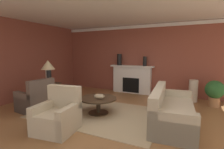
# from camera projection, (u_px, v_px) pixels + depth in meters

# --- Properties ---
(ground_plane) EXTENTS (9.76, 9.76, 0.00)m
(ground_plane) POSITION_uv_depth(u_px,v_px,m) (114.00, 120.00, 4.27)
(ground_plane) COLOR olive
(wall_fireplace) EXTENTS (8.11, 0.12, 2.81)m
(wall_fireplace) POSITION_uv_depth(u_px,v_px,m) (147.00, 60.00, 6.93)
(wall_fireplace) COLOR brown
(wall_fireplace) RESTS_ON ground_plane
(wall_window) EXTENTS (0.12, 6.86, 2.81)m
(wall_window) POSITION_uv_depth(u_px,v_px,m) (20.00, 61.00, 6.00)
(wall_window) COLOR brown
(wall_window) RESTS_ON ground_plane
(ceiling_panel) EXTENTS (8.11, 6.86, 0.06)m
(ceiling_panel) POSITION_uv_depth(u_px,v_px,m) (120.00, 6.00, 4.17)
(ceiling_panel) COLOR white
(crown_moulding) EXTENTS (8.11, 0.08, 0.12)m
(crown_moulding) POSITION_uv_depth(u_px,v_px,m) (148.00, 26.00, 6.69)
(crown_moulding) COLOR white
(area_rug) EXTENTS (3.41, 2.32, 0.01)m
(area_rug) POSITION_uv_depth(u_px,v_px,m) (98.00, 113.00, 4.75)
(area_rug) COLOR tan
(area_rug) RESTS_ON ground_plane
(fireplace) EXTENTS (1.80, 0.35, 1.16)m
(fireplace) POSITION_uv_depth(u_px,v_px,m) (132.00, 80.00, 7.11)
(fireplace) COLOR white
(fireplace) RESTS_ON ground_plane
(sofa) EXTENTS (1.08, 2.17, 0.85)m
(sofa) POSITION_uv_depth(u_px,v_px,m) (171.00, 111.00, 4.04)
(sofa) COLOR #BCB299
(sofa) RESTS_ON ground_plane
(armchair_near_window) EXTENTS (0.87, 0.87, 0.95)m
(armchair_near_window) POSITION_uv_depth(u_px,v_px,m) (36.00, 101.00, 4.93)
(armchair_near_window) COLOR brown
(armchair_near_window) RESTS_ON ground_plane
(armchair_facing_fireplace) EXTENTS (0.90, 0.90, 0.95)m
(armchair_facing_fireplace) POSITION_uv_depth(u_px,v_px,m) (58.00, 117.00, 3.67)
(armchair_facing_fireplace) COLOR #C1B293
(armchair_facing_fireplace) RESTS_ON ground_plane
(coffee_table) EXTENTS (1.00, 1.00, 0.45)m
(coffee_table) POSITION_uv_depth(u_px,v_px,m) (98.00, 102.00, 4.71)
(coffee_table) COLOR #3D2D1E
(coffee_table) RESTS_ON ground_plane
(side_table) EXTENTS (0.56, 0.56, 0.70)m
(side_table) POSITION_uv_depth(u_px,v_px,m) (49.00, 92.00, 5.58)
(side_table) COLOR #3D2D1E
(side_table) RESTS_ON ground_plane
(table_lamp) EXTENTS (0.44, 0.44, 0.75)m
(table_lamp) POSITION_uv_depth(u_px,v_px,m) (48.00, 67.00, 5.47)
(table_lamp) COLOR beige
(table_lamp) RESTS_ON side_table
(vase_mantel_right) EXTENTS (0.15, 0.15, 0.38)m
(vase_mantel_right) POSITION_uv_depth(u_px,v_px,m) (145.00, 61.00, 6.72)
(vase_mantel_right) COLOR black
(vase_mantel_right) RESTS_ON fireplace
(vase_tall_corner) EXTENTS (0.29, 0.29, 0.76)m
(vase_tall_corner) POSITION_uv_depth(u_px,v_px,m) (193.00, 91.00, 5.85)
(vase_tall_corner) COLOR beige
(vase_tall_corner) RESTS_ON ground_plane
(vase_on_side_table) EXTENTS (0.14, 0.14, 0.45)m
(vase_on_side_table) POSITION_uv_depth(u_px,v_px,m) (49.00, 77.00, 5.34)
(vase_on_side_table) COLOR black
(vase_on_side_table) RESTS_ON side_table
(vase_mantel_left) EXTENTS (0.19, 0.19, 0.47)m
(vase_mantel_left) POSITION_uv_depth(u_px,v_px,m) (119.00, 60.00, 7.19)
(vase_mantel_left) COLOR black
(vase_mantel_left) RESTS_ON fireplace
(book_red_cover) EXTENTS (0.23, 0.22, 0.05)m
(book_red_cover) POSITION_uv_depth(u_px,v_px,m) (99.00, 96.00, 4.80)
(book_red_cover) COLOR tan
(book_red_cover) RESTS_ON coffee_table
(book_art_folio) EXTENTS (0.21, 0.18, 0.04)m
(book_art_folio) POSITION_uv_depth(u_px,v_px,m) (100.00, 97.00, 4.53)
(book_art_folio) COLOR tan
(book_art_folio) RESTS_ON coffee_table
(potted_plant) EXTENTS (0.56, 0.56, 0.83)m
(potted_plant) POSITION_uv_depth(u_px,v_px,m) (215.00, 91.00, 5.28)
(potted_plant) COLOR #A8754C
(potted_plant) RESTS_ON ground_plane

